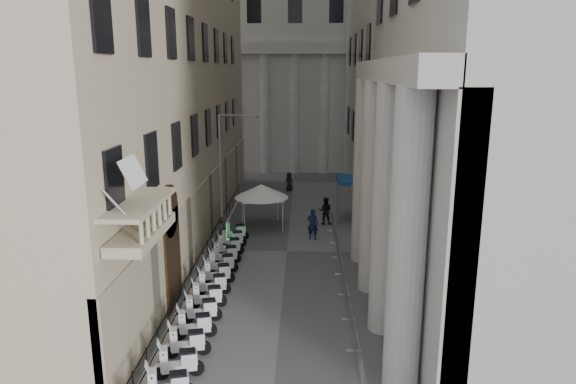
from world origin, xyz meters
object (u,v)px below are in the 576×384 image
at_px(security_tent, 265,192).
at_px(info_kiosk, 223,233).
at_px(pedestrian_a, 313,224).
at_px(street_lamp, 225,167).
at_px(pedestrian_b, 325,211).

xyz_separation_m(security_tent, info_kiosk, (-2.21, -4.04, -1.58)).
bearing_deg(security_tent, pedestrian_a, -37.09).
relative_size(security_tent, street_lamp, 0.46).
bearing_deg(security_tent, pedestrian_b, 12.16).
bearing_deg(info_kiosk, street_lamp, 71.53).
distance_m(security_tent, street_lamp, 4.18).
xyz_separation_m(info_kiosk, pedestrian_a, (5.41, 1.63, 0.09)).
height_order(info_kiosk, pedestrian_b, pedestrian_b).
xyz_separation_m(security_tent, pedestrian_b, (4.10, 0.88, -1.51)).
xyz_separation_m(street_lamp, pedestrian_a, (5.40, 0.36, -3.70)).
bearing_deg(pedestrian_b, security_tent, 18.37).
bearing_deg(pedestrian_a, security_tent, -22.55).
bearing_deg(street_lamp, info_kiosk, -72.97).
height_order(pedestrian_a, pedestrian_b, pedestrian_a).
distance_m(street_lamp, info_kiosk, 3.99).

